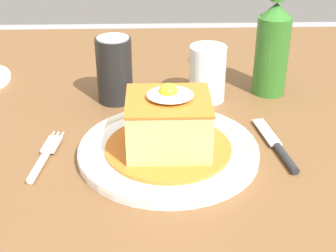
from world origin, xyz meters
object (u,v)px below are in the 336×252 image
object	(u,v)px
main_plate	(168,150)
soda_can	(114,70)
beer_bottle_green	(273,44)
drinking_glass	(207,77)
knife	(280,150)
fork	(43,159)

from	to	relation	value
main_plate	soda_can	xyz separation A→B (m)	(-0.09, 0.20, 0.05)
beer_bottle_green	drinking_glass	xyz separation A→B (m)	(-0.12, -0.03, -0.05)
knife	beer_bottle_green	distance (m)	0.25
main_plate	drinking_glass	world-z (taller)	drinking_glass
fork	knife	bearing A→B (deg)	2.21
knife	soda_can	xyz separation A→B (m)	(-0.27, 0.20, 0.06)
main_plate	drinking_glass	bearing A→B (deg)	68.45
drinking_glass	knife	bearing A→B (deg)	-64.89
knife	beer_bottle_green	world-z (taller)	beer_bottle_green
main_plate	beer_bottle_green	bearing A→B (deg)	48.30
fork	knife	size ratio (longest dim) A/B	0.86
fork	soda_can	world-z (taller)	soda_can
drinking_glass	main_plate	bearing A→B (deg)	-111.55
main_plate	knife	distance (m)	0.17
main_plate	beer_bottle_green	xyz separation A→B (m)	(0.20, 0.23, 0.09)
soda_can	drinking_glass	world-z (taller)	soda_can
knife	main_plate	bearing A→B (deg)	179.45
main_plate	knife	size ratio (longest dim) A/B	1.69
fork	main_plate	bearing A→B (deg)	4.73
soda_can	beer_bottle_green	world-z (taller)	beer_bottle_green
knife	drinking_glass	xyz separation A→B (m)	(-0.09, 0.20, 0.04)
beer_bottle_green	drinking_glass	size ratio (longest dim) A/B	2.53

